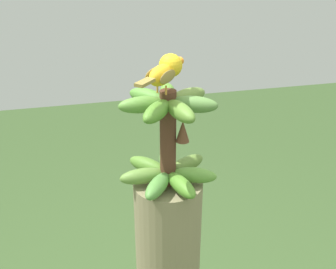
# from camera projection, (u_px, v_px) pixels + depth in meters

# --- Properties ---
(banana_bunch) EXTENTS (0.27, 0.27, 0.27)m
(banana_bunch) POSITION_uv_depth(u_px,v_px,m) (168.00, 139.00, 1.11)
(banana_bunch) COLOR #4C2D1E
(banana_bunch) RESTS_ON banana_tree
(perched_bird) EXTENTS (0.15, 0.16, 0.09)m
(perched_bird) POSITION_uv_depth(u_px,v_px,m) (166.00, 70.00, 1.02)
(perched_bird) COLOR #C68933
(perched_bird) RESTS_ON banana_bunch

